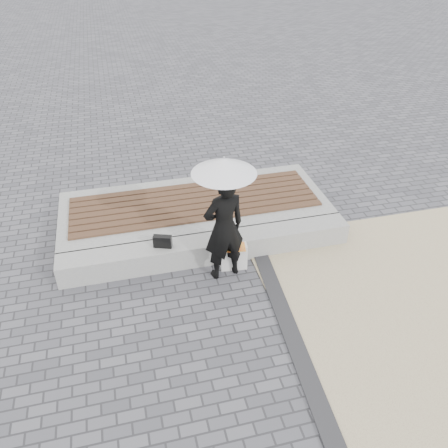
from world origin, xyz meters
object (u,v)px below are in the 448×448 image
at_px(seating_ledge, 209,248).
at_px(parasol, 224,166).
at_px(handbag, 163,241).
at_px(canvas_tote, 234,257).
at_px(woman, 224,228).

xyz_separation_m(seating_ledge, parasol, (0.15, -0.47, 1.80)).
distance_m(handbag, canvas_tote, 1.20).
xyz_separation_m(seating_ledge, canvas_tote, (0.35, -0.36, 0.03)).
relative_size(seating_ledge, parasol, 4.10).
bearing_deg(woman, canvas_tote, -160.64).
distance_m(parasol, canvas_tote, 1.79).
bearing_deg(parasol, canvas_tote, 31.19).
height_order(seating_ledge, handbag, handbag).
xyz_separation_m(seating_ledge, woman, (0.15, -0.47, 0.73)).
relative_size(handbag, canvas_tote, 0.66).
bearing_deg(woman, seating_ledge, -84.05).
relative_size(woman, handbag, 6.17).
relative_size(parasol, handbag, 4.05).
distance_m(seating_ledge, woman, 0.88).
xyz_separation_m(woman, parasol, (0.00, -0.00, 1.07)).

